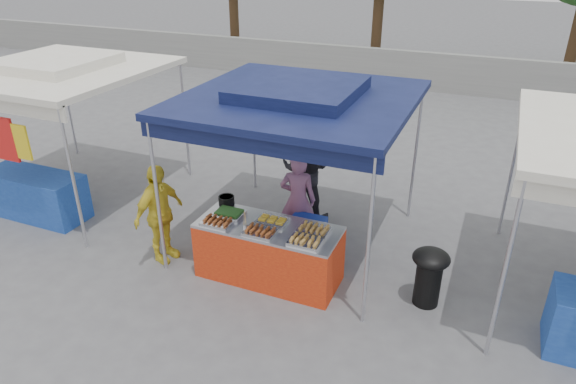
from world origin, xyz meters
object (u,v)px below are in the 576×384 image
at_px(helper_man, 306,170).
at_px(customer_person, 159,214).
at_px(wok_burner, 429,272).
at_px(vendor_woman, 298,200).
at_px(cooking_pot, 226,201).
at_px(vendor_table, 269,252).

distance_m(helper_man, customer_person, 2.57).
relative_size(wok_burner, vendor_woman, 0.54).
distance_m(wok_burner, helper_man, 2.89).
bearing_deg(cooking_pot, wok_burner, -0.75).
distance_m(wok_burner, vendor_woman, 2.29).
bearing_deg(customer_person, vendor_woman, -43.95).
bearing_deg(wok_burner, cooking_pot, -176.82).
height_order(vendor_table, vendor_woman, vendor_woman).
xyz_separation_m(vendor_table, helper_man, (-0.19, 1.91, 0.45)).
xyz_separation_m(vendor_table, vendor_woman, (0.03, 1.02, 0.34)).
height_order(cooking_pot, customer_person, customer_person).
bearing_deg(vendor_table, cooking_pot, 158.48).
bearing_deg(helper_man, wok_burner, 142.93).
bearing_deg(cooking_pot, helper_man, 67.85).
xyz_separation_m(wok_burner, vendor_woman, (-2.15, 0.74, 0.28)).
bearing_deg(vendor_table, wok_burner, 7.55).
bearing_deg(helper_man, cooking_pot, 65.24).
distance_m(cooking_pot, customer_person, 1.00).
height_order(vendor_woman, helper_man, helper_man).
distance_m(vendor_woman, helper_man, 0.92).
relative_size(vendor_table, cooking_pot, 8.52).
xyz_separation_m(cooking_pot, wok_burner, (3.01, -0.04, -0.43)).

